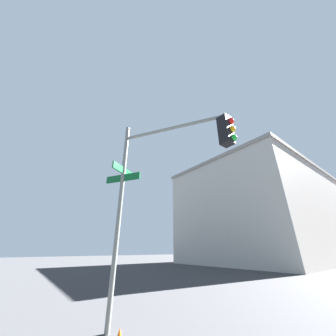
{
  "coord_description": "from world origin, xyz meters",
  "views": [
    {
      "loc": [
        -1.94,
        -8.82,
        1.64
      ],
      "look_at": [
        -5.69,
        -5.95,
        3.7
      ],
      "focal_mm": 19.97,
      "sensor_mm": 36.0,
      "label": 1
    }
  ],
  "objects": [
    {
      "name": "traffic_signal_near",
      "position": [
        -5.49,
        -6.1,
        3.68
      ],
      "size": [
        3.21,
        2.13,
        5.22
      ],
      "color": "slate",
      "rests_on": "ground_plane"
    },
    {
      "name": "building_stucco",
      "position": [
        -15.42,
        20.06,
        5.95
      ],
      "size": [
        15.15,
        24.42,
        11.89
      ],
      "color": "#BCB7AD",
      "rests_on": "ground_plane"
    }
  ]
}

